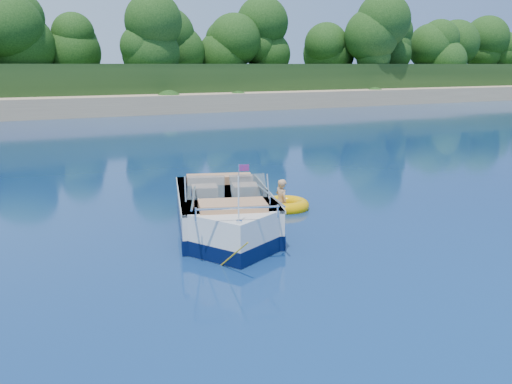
% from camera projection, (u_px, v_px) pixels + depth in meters
% --- Properties ---
extents(ground, '(160.00, 160.00, 0.00)m').
position_uv_depth(ground, '(346.00, 242.00, 12.99)').
color(ground, '#091640').
rests_on(ground, ground).
extents(shoreline, '(170.00, 59.00, 6.00)m').
position_uv_depth(shoreline, '(27.00, 90.00, 67.97)').
color(shoreline, tan).
rests_on(shoreline, ground).
extents(treeline, '(150.00, 7.12, 8.19)m').
position_uv_depth(treeline, '(53.00, 45.00, 47.29)').
color(treeline, black).
rests_on(treeline, ground).
extents(motorboat, '(3.41, 6.02, 2.08)m').
position_uv_depth(motorboat, '(226.00, 216.00, 13.66)').
color(motorboat, silver).
rests_on(motorboat, ground).
extents(tow_tube, '(1.73, 1.73, 0.36)m').
position_uv_depth(tow_tube, '(285.00, 205.00, 15.96)').
color(tow_tube, '#F4AA01').
rests_on(tow_tube, ground).
extents(boy, '(0.37, 0.73, 1.40)m').
position_uv_depth(boy, '(280.00, 209.00, 15.90)').
color(boy, tan).
rests_on(boy, ground).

